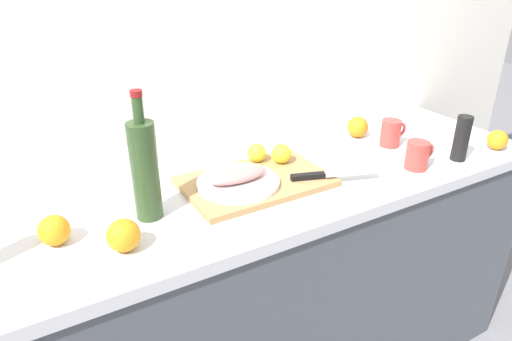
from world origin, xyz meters
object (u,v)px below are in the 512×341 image
(chef_knife, at_px, (324,175))
(pepper_mill, at_px, (462,138))
(wine_bottle, at_px, (145,169))
(coffee_mug_1, at_px, (391,133))
(cutting_board, at_px, (256,182))
(fish_fillet, at_px, (238,175))
(coffee_mug_0, at_px, (418,155))
(white_plate, at_px, (238,183))
(orange_0, at_px, (124,235))
(lemon_0, at_px, (281,153))

(chef_knife, bearing_deg, pepper_mill, 8.50)
(wine_bottle, bearing_deg, coffee_mug_1, 2.28)
(cutting_board, distance_m, fish_fillet, 0.08)
(wine_bottle, bearing_deg, coffee_mug_0, -9.82)
(coffee_mug_0, xyz_separation_m, coffee_mug_1, (0.07, 0.19, 0.00))
(fish_fillet, bearing_deg, pepper_mill, -13.43)
(fish_fillet, xyz_separation_m, chef_knife, (0.26, -0.09, -0.02))
(cutting_board, height_order, pepper_mill, pepper_mill)
(white_plate, relative_size, wine_bottle, 0.70)
(fish_fillet, height_order, orange_0, orange_0)
(coffee_mug_1, distance_m, orange_0, 1.07)
(white_plate, xyz_separation_m, wine_bottle, (-0.29, -0.01, 0.12))
(fish_fillet, xyz_separation_m, lemon_0, (0.20, 0.07, 0.00))
(cutting_board, relative_size, orange_0, 5.45)
(fish_fillet, distance_m, lemon_0, 0.22)
(coffee_mug_1, relative_size, pepper_mill, 0.70)
(white_plate, xyz_separation_m, coffee_mug_0, (0.60, -0.16, 0.02))
(white_plate, bearing_deg, lemon_0, 19.01)
(cutting_board, height_order, coffee_mug_0, coffee_mug_0)
(white_plate, bearing_deg, wine_bottle, -178.13)
(chef_knife, distance_m, coffee_mug_0, 0.35)
(chef_knife, relative_size, coffee_mug_1, 2.51)
(chef_knife, relative_size, lemon_0, 4.24)
(chef_knife, distance_m, orange_0, 0.65)
(white_plate, relative_size, coffee_mug_0, 2.21)
(chef_knife, distance_m, pepper_mill, 0.53)
(fish_fillet, bearing_deg, chef_knife, -19.63)
(fish_fillet, relative_size, lemon_0, 2.86)
(coffee_mug_0, height_order, orange_0, coffee_mug_0)
(cutting_board, xyz_separation_m, coffee_mug_0, (0.53, -0.17, 0.04))
(wine_bottle, distance_m, coffee_mug_0, 0.90)
(lemon_0, distance_m, coffee_mug_0, 0.46)
(chef_knife, distance_m, coffee_mug_1, 0.43)
(lemon_0, xyz_separation_m, wine_bottle, (-0.49, -0.08, 0.09))
(lemon_0, relative_size, orange_0, 0.80)
(cutting_board, distance_m, wine_bottle, 0.38)
(wine_bottle, relative_size, coffee_mug_1, 3.21)
(white_plate, height_order, coffee_mug_0, coffee_mug_0)
(lemon_0, bearing_deg, white_plate, -160.99)
(chef_knife, bearing_deg, coffee_mug_0, 7.09)
(pepper_mill, bearing_deg, cutting_board, 164.92)
(cutting_board, relative_size, wine_bottle, 1.26)
(chef_knife, height_order, coffee_mug_1, coffee_mug_1)
(white_plate, distance_m, fish_fillet, 0.03)
(pepper_mill, bearing_deg, chef_knife, 169.79)
(wine_bottle, distance_m, pepper_mill, 1.08)
(fish_fillet, bearing_deg, wine_bottle, -178.13)
(coffee_mug_1, bearing_deg, orange_0, -171.35)
(orange_0, bearing_deg, fish_fillet, 18.73)
(chef_knife, bearing_deg, lemon_0, 127.72)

